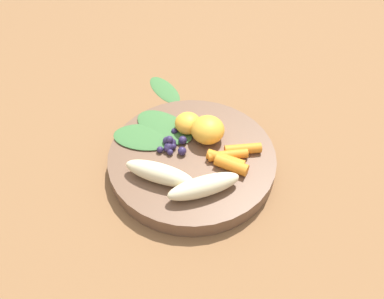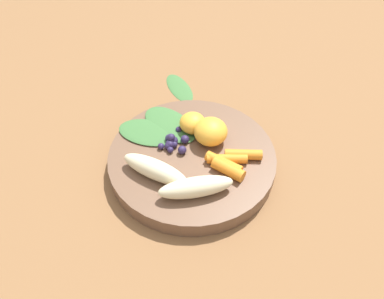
% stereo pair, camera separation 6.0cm
% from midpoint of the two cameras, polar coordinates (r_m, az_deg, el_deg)
% --- Properties ---
extents(ground_plane, '(2.40, 2.40, 0.00)m').
position_cam_midpoint_polar(ground_plane, '(0.63, -2.73, -2.55)').
color(ground_plane, brown).
extents(bowl, '(0.27, 0.27, 0.03)m').
position_cam_midpoint_polar(bowl, '(0.62, -2.78, -1.69)').
color(bowl, brown).
rests_on(bowl, ground_plane).
extents(banana_peeled_left, '(0.06, 0.11, 0.03)m').
position_cam_midpoint_polar(banana_peeled_left, '(0.55, -1.36, -5.73)').
color(banana_peeled_left, beige).
rests_on(banana_peeled_left, bowl).
extents(banana_peeled_right, '(0.07, 0.11, 0.03)m').
position_cam_midpoint_polar(banana_peeled_right, '(0.57, -7.95, -3.74)').
color(banana_peeled_right, beige).
rests_on(banana_peeled_right, bowl).
extents(orange_segment_near, '(0.04, 0.04, 0.03)m').
position_cam_midpoint_polar(orange_segment_near, '(0.63, -3.34, 3.85)').
color(orange_segment_near, '#F4A833').
rests_on(orange_segment_near, bowl).
extents(orange_segment_far, '(0.06, 0.06, 0.04)m').
position_cam_midpoint_polar(orange_segment_far, '(0.62, -0.41, 2.85)').
color(orange_segment_far, '#F4A833').
rests_on(orange_segment_far, bowl).
extents(carrot_front, '(0.04, 0.05, 0.02)m').
position_cam_midpoint_polar(carrot_front, '(0.58, 3.02, -2.52)').
color(carrot_front, orange).
rests_on(carrot_front, bowl).
extents(carrot_mid_left, '(0.04, 0.06, 0.02)m').
position_cam_midpoint_polar(carrot_mid_left, '(0.59, 2.20, -1.70)').
color(carrot_mid_left, orange).
rests_on(carrot_mid_left, bowl).
extents(carrot_mid_right, '(0.02, 0.06, 0.01)m').
position_cam_midpoint_polar(carrot_mid_right, '(0.59, 2.58, -0.99)').
color(carrot_mid_right, orange).
rests_on(carrot_mid_right, bowl).
extents(carrot_rear, '(0.02, 0.06, 0.02)m').
position_cam_midpoint_polar(carrot_rear, '(0.61, 4.85, 0.22)').
color(carrot_rear, orange).
rests_on(carrot_rear, bowl).
extents(blueberry_pile, '(0.06, 0.05, 0.02)m').
position_cam_midpoint_polar(blueberry_pile, '(0.61, -5.83, 0.67)').
color(blueberry_pile, '#2D234C').
rests_on(blueberry_pile, bowl).
extents(kale_leaf_left, '(0.12, 0.13, 0.00)m').
position_cam_midpoint_polar(kale_leaf_left, '(0.65, -6.82, 3.31)').
color(kale_leaf_left, '#3D7038').
rests_on(kale_leaf_left, bowl).
extents(kale_leaf_right, '(0.08, 0.11, 0.00)m').
position_cam_midpoint_polar(kale_leaf_right, '(0.64, -9.90, 1.74)').
color(kale_leaf_right, '#3D7038').
rests_on(kale_leaf_right, bowl).
extents(kale_leaf_stray, '(0.11, 0.09, 0.01)m').
position_cam_midpoint_polar(kale_leaf_stray, '(0.78, -6.40, 8.96)').
color(kale_leaf_stray, '#3D7038').
rests_on(kale_leaf_stray, ground_plane).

